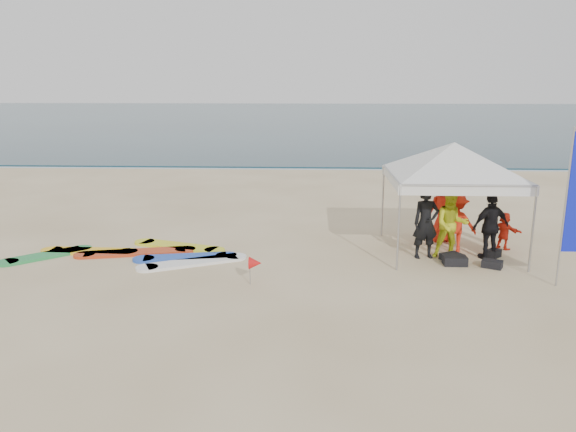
{
  "coord_description": "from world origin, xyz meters",
  "views": [
    {
      "loc": [
        0.11,
        -10.52,
        4.36
      ],
      "look_at": [
        -0.47,
        2.6,
        1.2
      ],
      "focal_mm": 35.0,
      "sensor_mm": 36.0,
      "label": 1
    }
  ],
  "objects_px": {
    "person_orange_a": "(456,223)",
    "person_orange_b": "(443,210)",
    "canopy_tent": "(455,143)",
    "surfboard_spread": "(140,254)",
    "person_black_a": "(426,223)",
    "person_yellow": "(451,224)",
    "person_black_b": "(491,226)",
    "marker_pennant": "(255,263)",
    "person_seated": "(504,231)"
  },
  "relations": [
    {
      "from": "person_black_b",
      "to": "person_seated",
      "type": "distance_m",
      "value": 1.15
    },
    {
      "from": "person_black_b",
      "to": "person_orange_b",
      "type": "height_order",
      "value": "person_orange_b"
    },
    {
      "from": "marker_pennant",
      "to": "surfboard_spread",
      "type": "distance_m",
      "value": 3.78
    },
    {
      "from": "person_black_b",
      "to": "person_seated",
      "type": "relative_size",
      "value": 1.68
    },
    {
      "from": "person_black_a",
      "to": "canopy_tent",
      "type": "bearing_deg",
      "value": 24.86
    },
    {
      "from": "person_black_a",
      "to": "person_orange_b",
      "type": "height_order",
      "value": "person_black_a"
    },
    {
      "from": "surfboard_spread",
      "to": "person_yellow",
      "type": "bearing_deg",
      "value": 1.04
    },
    {
      "from": "person_orange_a",
      "to": "person_seated",
      "type": "height_order",
      "value": "person_orange_a"
    },
    {
      "from": "person_orange_b",
      "to": "person_black_a",
      "type": "bearing_deg",
      "value": 50.36
    },
    {
      "from": "person_orange_a",
      "to": "person_seated",
      "type": "bearing_deg",
      "value": -150.55
    },
    {
      "from": "marker_pennant",
      "to": "person_orange_a",
      "type": "bearing_deg",
      "value": 28.47
    },
    {
      "from": "person_orange_b",
      "to": "canopy_tent",
      "type": "relative_size",
      "value": 0.41
    },
    {
      "from": "person_black_b",
      "to": "surfboard_spread",
      "type": "xyz_separation_m",
      "value": [
        -8.86,
        -0.13,
        -0.81
      ]
    },
    {
      "from": "person_orange_b",
      "to": "canopy_tent",
      "type": "distance_m",
      "value": 2.21
    },
    {
      "from": "marker_pennant",
      "to": "person_orange_b",
      "type": "bearing_deg",
      "value": 37.1
    },
    {
      "from": "person_yellow",
      "to": "canopy_tent",
      "type": "xyz_separation_m",
      "value": [
        0.08,
        0.53,
        1.98
      ]
    },
    {
      "from": "person_yellow",
      "to": "surfboard_spread",
      "type": "xyz_separation_m",
      "value": [
        -7.89,
        -0.14,
        -0.84
      ]
    },
    {
      "from": "person_seated",
      "to": "surfboard_spread",
      "type": "height_order",
      "value": "person_seated"
    },
    {
      "from": "person_seated",
      "to": "person_orange_a",
      "type": "bearing_deg",
      "value": 67.97
    },
    {
      "from": "person_seated",
      "to": "canopy_tent",
      "type": "height_order",
      "value": "canopy_tent"
    },
    {
      "from": "person_orange_b",
      "to": "person_seated",
      "type": "xyz_separation_m",
      "value": [
        1.47,
        -0.67,
        -0.39
      ]
    },
    {
      "from": "person_yellow",
      "to": "person_orange_b",
      "type": "height_order",
      "value": "person_orange_b"
    },
    {
      "from": "person_orange_a",
      "to": "surfboard_spread",
      "type": "distance_m",
      "value": 8.23
    },
    {
      "from": "person_black_b",
      "to": "person_orange_b",
      "type": "relative_size",
      "value": 0.94
    },
    {
      "from": "person_orange_a",
      "to": "surfboard_spread",
      "type": "xyz_separation_m",
      "value": [
        -8.16,
        -0.71,
        -0.74
      ]
    },
    {
      "from": "person_yellow",
      "to": "person_orange_b",
      "type": "relative_size",
      "value": 0.98
    },
    {
      "from": "person_orange_b",
      "to": "canopy_tent",
      "type": "xyz_separation_m",
      "value": [
        -0.08,
        -1.01,
        1.96
      ]
    },
    {
      "from": "person_orange_a",
      "to": "person_black_b",
      "type": "height_order",
      "value": "person_black_b"
    },
    {
      "from": "person_black_a",
      "to": "person_yellow",
      "type": "bearing_deg",
      "value": -11.92
    },
    {
      "from": "person_orange_a",
      "to": "person_orange_b",
      "type": "bearing_deg",
      "value": -65.88
    },
    {
      "from": "person_yellow",
      "to": "surfboard_spread",
      "type": "distance_m",
      "value": 7.94
    },
    {
      "from": "marker_pennant",
      "to": "surfboard_spread",
      "type": "height_order",
      "value": "marker_pennant"
    },
    {
      "from": "person_orange_a",
      "to": "surfboard_spread",
      "type": "relative_size",
      "value": 0.27
    },
    {
      "from": "person_black_a",
      "to": "person_orange_a",
      "type": "xyz_separation_m",
      "value": [
        0.91,
        0.57,
        -0.13
      ]
    },
    {
      "from": "person_orange_a",
      "to": "canopy_tent",
      "type": "distance_m",
      "value": 2.09
    },
    {
      "from": "canopy_tent",
      "to": "marker_pennant",
      "type": "distance_m",
      "value": 5.97
    },
    {
      "from": "person_black_a",
      "to": "person_seated",
      "type": "xyz_separation_m",
      "value": [
        2.25,
        0.86,
        -0.41
      ]
    },
    {
      "from": "person_black_b",
      "to": "person_seated",
      "type": "xyz_separation_m",
      "value": [
        0.65,
        0.88,
        -0.34
      ]
    },
    {
      "from": "person_black_a",
      "to": "canopy_tent",
      "type": "height_order",
      "value": "canopy_tent"
    },
    {
      "from": "person_black_a",
      "to": "person_orange_a",
      "type": "bearing_deg",
      "value": 20.27
    },
    {
      "from": "person_yellow",
      "to": "person_black_b",
      "type": "bearing_deg",
      "value": 0.92
    },
    {
      "from": "person_black_b",
      "to": "canopy_tent",
      "type": "relative_size",
      "value": 0.39
    },
    {
      "from": "person_orange_b",
      "to": "surfboard_spread",
      "type": "relative_size",
      "value": 0.31
    },
    {
      "from": "canopy_tent",
      "to": "marker_pennant",
      "type": "xyz_separation_m",
      "value": [
        -4.79,
        -2.66,
        -2.36
      ]
    },
    {
      "from": "person_black_b",
      "to": "marker_pennant",
      "type": "xyz_separation_m",
      "value": [
        -5.69,
        -2.12,
        -0.35
      ]
    },
    {
      "from": "canopy_tent",
      "to": "surfboard_spread",
      "type": "xyz_separation_m",
      "value": [
        -7.96,
        -0.67,
        -2.82
      ]
    },
    {
      "from": "person_yellow",
      "to": "person_orange_b",
      "type": "bearing_deg",
      "value": 86.16
    },
    {
      "from": "person_black_a",
      "to": "surfboard_spread",
      "type": "bearing_deg",
      "value": 169.46
    },
    {
      "from": "person_black_b",
      "to": "person_orange_a",
      "type": "bearing_deg",
      "value": -58.11
    },
    {
      "from": "person_black_a",
      "to": "surfboard_spread",
      "type": "distance_m",
      "value": 7.31
    }
  ]
}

